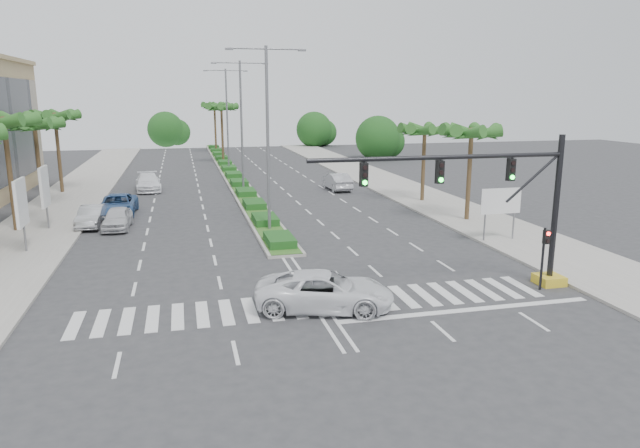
{
  "coord_description": "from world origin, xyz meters",
  "views": [
    {
      "loc": [
        -5.52,
        -22.93,
        8.92
      ],
      "look_at": [
        0.71,
        2.61,
        3.0
      ],
      "focal_mm": 32.0,
      "sensor_mm": 36.0,
      "label": 1
    }
  ],
  "objects_px": {
    "car_parked_b": "(92,216)",
    "car_parked_c": "(118,205)",
    "car_crossing": "(325,291)",
    "car_right": "(337,181)",
    "car_parked_d": "(148,182)",
    "car_parked_a": "(117,218)"
  },
  "relations": [
    {
      "from": "car_parked_b",
      "to": "car_parked_a",
      "type": "bearing_deg",
      "value": -29.38
    },
    {
      "from": "car_parked_b",
      "to": "car_parked_c",
      "type": "xyz_separation_m",
      "value": [
        1.38,
        3.63,
        0.07
      ]
    },
    {
      "from": "car_parked_d",
      "to": "car_crossing",
      "type": "height_order",
      "value": "car_crossing"
    },
    {
      "from": "car_parked_d",
      "to": "car_right",
      "type": "xyz_separation_m",
      "value": [
        17.78,
        -3.82,
        0.01
      ]
    },
    {
      "from": "car_parked_a",
      "to": "car_parked_d",
      "type": "xyz_separation_m",
      "value": [
        1.26,
        16.33,
        0.07
      ]
    },
    {
      "from": "car_parked_a",
      "to": "car_crossing",
      "type": "distance_m",
      "value": 20.68
    },
    {
      "from": "car_parked_a",
      "to": "car_parked_c",
      "type": "height_order",
      "value": "car_parked_c"
    },
    {
      "from": "car_parked_b",
      "to": "car_right",
      "type": "xyz_separation_m",
      "value": [
        20.85,
        11.34,
        0.1
      ]
    },
    {
      "from": "car_parked_b",
      "to": "car_crossing",
      "type": "xyz_separation_m",
      "value": [
        11.93,
        -19.19,
        0.09
      ]
    },
    {
      "from": "car_parked_d",
      "to": "car_crossing",
      "type": "bearing_deg",
      "value": -79.75
    },
    {
      "from": "car_parked_a",
      "to": "car_parked_d",
      "type": "relative_size",
      "value": 0.78
    },
    {
      "from": "car_parked_b",
      "to": "car_parked_c",
      "type": "bearing_deg",
      "value": 72.55
    },
    {
      "from": "car_parked_a",
      "to": "car_parked_d",
      "type": "bearing_deg",
      "value": 88.5
    },
    {
      "from": "car_parked_b",
      "to": "car_parked_c",
      "type": "distance_m",
      "value": 3.88
    },
    {
      "from": "car_parked_a",
      "to": "car_parked_d",
      "type": "distance_m",
      "value": 16.37
    },
    {
      "from": "car_parked_c",
      "to": "car_crossing",
      "type": "height_order",
      "value": "car_crossing"
    },
    {
      "from": "car_parked_c",
      "to": "car_right",
      "type": "relative_size",
      "value": 1.15
    },
    {
      "from": "car_parked_a",
      "to": "car_parked_b",
      "type": "distance_m",
      "value": 2.15
    },
    {
      "from": "car_crossing",
      "to": "car_parked_b",
      "type": "bearing_deg",
      "value": 47.94
    },
    {
      "from": "car_parked_d",
      "to": "car_parked_b",
      "type": "bearing_deg",
      "value": -105.67
    },
    {
      "from": "car_parked_a",
      "to": "car_parked_c",
      "type": "xyz_separation_m",
      "value": [
        -0.43,
        4.79,
        0.05
      ]
    },
    {
      "from": "car_crossing",
      "to": "car_right",
      "type": "xyz_separation_m",
      "value": [
        8.92,
        30.53,
        0.01
      ]
    }
  ]
}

